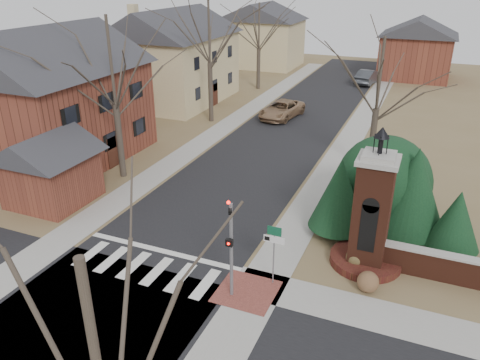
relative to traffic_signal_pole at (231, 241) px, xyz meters
The scene contains 30 objects.
ground 5.05m from the traffic_signal_pole, behind, with size 120.00×120.00×0.00m, color brown.
main_street 22.01m from the traffic_signal_pole, 101.35° to the left, with size 8.00×70.00×0.01m, color black.
cross_street 6.16m from the traffic_signal_pole, 140.28° to the right, with size 120.00×8.00×0.01m, color black.
crosswalk_zone 5.02m from the traffic_signal_pole, behind, with size 8.00×2.20×0.02m, color silver.
stop_bar 5.30m from the traffic_signal_pole, 158.11° to the left, with size 8.00×0.35×0.02m, color silver.
sidewalk_right_main 21.60m from the traffic_signal_pole, 87.59° to the left, with size 2.00×60.00×0.02m, color gray.
sidewalk_left 23.58m from the traffic_signal_pole, 113.91° to the left, with size 2.00×60.00×0.02m, color gray.
curb_apron 2.66m from the traffic_signal_pole, 40.52° to the left, with size 2.40×2.40×0.02m, color brown.
traffic_signal_pole is the anchor object (origin of this frame).
sign_post 2.02m from the traffic_signal_pole, 47.57° to the left, with size 0.90×0.07×2.75m.
brick_gate_monument 6.47m from the traffic_signal_pole, 43.24° to the left, with size 3.20×3.20×6.47m.
brick_garden_wall 10.39m from the traffic_signal_pole, 25.70° to the left, with size 7.50×0.50×1.30m.
house_brick_left 19.81m from the traffic_signal_pole, 151.43° to the left, with size 9.80×11.80×9.42m.
house_stucco_left 31.92m from the traffic_signal_pole, 123.97° to the left, with size 9.80×12.80×9.28m.
garage_left 13.40m from the traffic_signal_pole, 163.01° to the left, with size 4.80×4.80×4.29m.
house_distant_left 50.18m from the traffic_signal_pole, 108.98° to the left, with size 10.80×8.80×8.53m.
house_distant_right 47.58m from the traffic_signal_pole, 85.55° to the left, with size 8.80×8.80×7.30m.
evergreen_near 7.06m from the traffic_signal_pole, 65.72° to the left, with size 2.80×2.80×4.10m.
evergreen_mid 9.83m from the traffic_signal_pole, 50.89° to the left, with size 3.40×3.40×4.70m.
evergreen_far 10.57m from the traffic_signal_pole, 38.95° to the left, with size 2.40×2.40×3.30m.
evergreen_mass 10.09m from the traffic_signal_pole, 62.23° to the left, with size 4.80×4.80×4.80m, color black.
bare_tree_0 14.99m from the traffic_signal_pole, 143.29° to the left, with size 8.05×8.05×11.15m.
bare_tree_1 24.83m from the traffic_signal_pole, 117.81° to the left, with size 8.40×8.40×11.64m.
bare_tree_2 36.66m from the traffic_signal_pole, 108.92° to the left, with size 7.35×7.35×10.19m.
bare_tree_3 16.28m from the traffic_signal_pole, 78.28° to the left, with size 7.00×7.00×9.70m.
bare_tree_4 10.43m from the traffic_signal_pole, 79.93° to the right, with size 6.65×6.65×9.21m.
pickup_truck 25.47m from the traffic_signal_pole, 103.43° to the left, with size 2.49×5.40×1.50m, color #916F4F.
distant_car 41.57m from the traffic_signal_pole, 91.24° to the left, with size 1.75×5.01×1.65m, color #383B40.
dry_shrub_left 6.27m from the traffic_signal_pole, 43.12° to the left, with size 0.87×0.87×0.87m, color brown.
dry_shrub_right 6.03m from the traffic_signal_pole, 25.51° to the left, with size 0.90×0.90×0.90m, color brown.
Camera 1 is at (10.60, -13.61, 12.20)m, focal length 35.00 mm.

